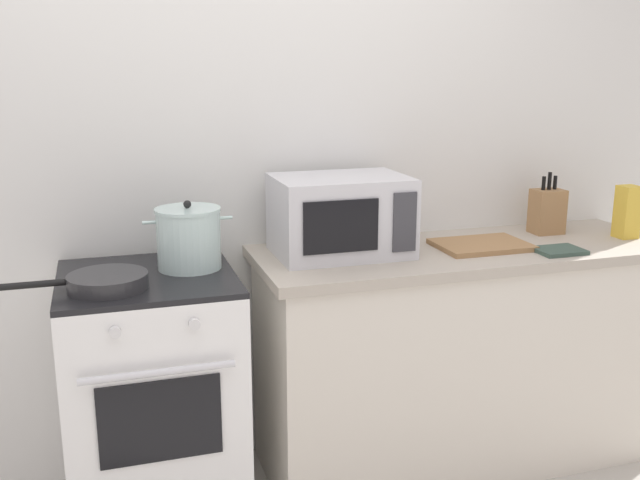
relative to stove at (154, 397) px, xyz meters
The scene contains 11 objects.
back_wall 1.09m from the stove, 29.72° to the left, with size 4.40×0.10×2.50m, color silver.
lower_cabinet_right 1.25m from the stove, ahead, with size 1.64×0.56×0.88m, color beige.
countertop_right 1.33m from the stove, ahead, with size 1.70×0.60×0.04m, color #ADA393.
stove is the anchor object (origin of this frame).
stock_pot 0.59m from the stove, 18.12° to the left, with size 0.32×0.23×0.25m.
frying_pan 0.52m from the stove, 139.40° to the right, with size 0.46×0.26×0.05m.
microwave 0.96m from the stove, ahead, with size 0.50×0.37×0.30m.
cutting_board 1.38m from the stove, ahead, with size 0.36×0.26×0.02m, color #997047.
knife_block 1.79m from the stove, ahead, with size 0.13×0.10×0.26m.
pasta_box 2.05m from the stove, ahead, with size 0.08×0.08×0.22m, color gold.
oven_mitt 1.63m from the stove, ahead, with size 0.18×0.14×0.02m, color #384C42.
Camera 1 is at (-0.48, -1.84, 1.63)m, focal length 40.19 mm.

